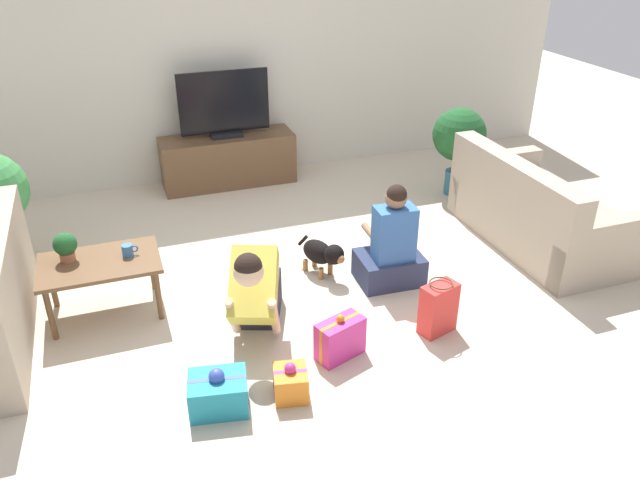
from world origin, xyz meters
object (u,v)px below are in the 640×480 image
object	(u,v)px
tv_console	(228,160)
gift_box_a	(291,383)
person_kneeling	(256,289)
gift_bag_a	(438,308)
gift_box_c	(340,338)
mug	(128,250)
gift_box_b	(218,393)
coffee_table	(100,268)
tabletop_plant	(65,246)
dog	(323,253)
tv	(224,108)
potted_plant_corner_right	(459,138)
person_sitting	(391,249)
sofa_right	(538,213)

from	to	relation	value
tv_console	gift_box_a	distance (m)	3.56
person_kneeling	gift_bag_a	world-z (taller)	person_kneeling
gift_box_c	mug	distance (m)	1.72
person_kneeling	gift_box_b	xyz separation A→B (m)	(-0.43, -0.70, -0.24)
gift_box_b	gift_box_a	bearing A→B (deg)	-5.79
mug	coffee_table	bearing A→B (deg)	-175.42
tv_console	tabletop_plant	size ratio (longest dim) A/B	6.49
dog	tv	bearing A→B (deg)	72.99
person_kneeling	gift_box_a	xyz separation A→B (m)	(0.02, -0.74, -0.25)
potted_plant_corner_right	dog	size ratio (longest dim) A/B	1.92
gift_box_c	tabletop_plant	xyz separation A→B (m)	(-1.70, 1.18, 0.43)
tv_console	gift_box_a	bearing A→B (deg)	-96.05
gift_bag_a	tabletop_plant	world-z (taller)	tabletop_plant
potted_plant_corner_right	person_kneeling	xyz separation A→B (m)	(-2.63, -1.70, -0.28)
tv_console	gift_box_c	bearing A→B (deg)	-88.85
tv	gift_box_a	xyz separation A→B (m)	(-0.37, -3.53, -0.77)
person_kneeling	gift_box_b	bearing A→B (deg)	-100.76
potted_plant_corner_right	gift_bag_a	bearing A→B (deg)	-123.00
person_sitting	gift_box_a	size ratio (longest dim) A/B	3.34
coffee_table	tabletop_plant	bearing A→B (deg)	157.14
person_kneeling	potted_plant_corner_right	bearing A→B (deg)	53.73
tv	person_kneeling	xyz separation A→B (m)	(-0.40, -2.79, -0.51)
gift_box_c	gift_bag_a	size ratio (longest dim) A/B	0.90
dog	gift_bag_a	world-z (taller)	gift_bag_a
coffee_table	tabletop_plant	xyz separation A→B (m)	(-0.21, 0.09, 0.18)
sofa_right	gift_box_c	xyz separation A→B (m)	(-2.31, -0.95, -0.15)
gift_box_a	tabletop_plant	world-z (taller)	tabletop_plant
gift_box_c	potted_plant_corner_right	bearing A→B (deg)	45.10
potted_plant_corner_right	gift_box_a	world-z (taller)	potted_plant_corner_right
sofa_right	gift_bag_a	xyz separation A→B (m)	(-1.53, -0.92, -0.09)
coffee_table	gift_box_a	size ratio (longest dim) A/B	3.28
person_sitting	gift_box_c	xyz separation A→B (m)	(-0.74, -0.76, -0.16)
sofa_right	tabletop_plant	distance (m)	4.02
person_kneeling	gift_box_b	distance (m)	0.85
gift_bag_a	tabletop_plant	bearing A→B (deg)	155.03
potted_plant_corner_right	mug	distance (m)	3.60
person_kneeling	tabletop_plant	xyz separation A→B (m)	(-1.24, 0.70, 0.22)
potted_plant_corner_right	gift_box_b	bearing A→B (deg)	-141.93
gift_box_c	mug	world-z (taller)	mug
tv_console	gift_bag_a	world-z (taller)	tv_console
tv_console	tv	distance (m)	0.59
coffee_table	potted_plant_corner_right	size ratio (longest dim) A/B	0.92
gift_box_c	tabletop_plant	size ratio (longest dim) A/B	1.67
person_sitting	gift_box_a	distance (m)	1.58
potted_plant_corner_right	person_kneeling	distance (m)	3.14
potted_plant_corner_right	tabletop_plant	bearing A→B (deg)	-165.60
tv	gift_box_b	size ratio (longest dim) A/B	2.41
coffee_table	gift_bag_a	world-z (taller)	coffee_table
potted_plant_corner_right	dog	world-z (taller)	potted_plant_corner_right
person_kneeling	person_sitting	distance (m)	1.24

